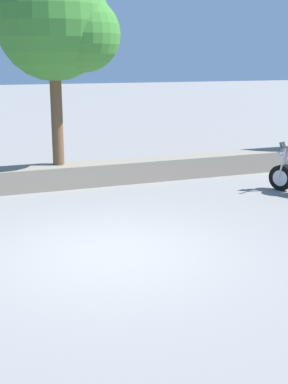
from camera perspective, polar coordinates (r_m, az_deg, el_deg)
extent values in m
plane|color=gray|center=(8.59, -3.73, -6.70)|extent=(120.00, 120.00, 0.00)
cube|color=gray|center=(12.99, -10.11, 1.66)|extent=(36.00, 0.80, 0.55)
cylinder|color=black|center=(12.96, 14.86, 1.53)|extent=(0.39, 0.62, 0.62)
cylinder|color=silver|center=(12.96, 14.86, 1.53)|extent=(0.31, 0.42, 0.38)
cylinder|color=#2D2D30|center=(12.79, 15.38, 4.62)|extent=(0.61, 0.31, 0.04)
sphere|color=silver|center=(12.82, 14.64, 4.05)|extent=(0.13, 0.13, 0.13)
sphere|color=silver|center=(12.94, 14.94, 4.12)|extent=(0.13, 0.13, 0.13)
cube|color=#26282D|center=(12.83, 15.00, 4.94)|extent=(0.22, 0.17, 0.18)
cylinder|color=silver|center=(12.79, 14.92, 3.01)|extent=(0.11, 0.17, 0.73)
cylinder|color=silver|center=(12.95, 15.31, 3.11)|extent=(0.11, 0.17, 0.73)
sphere|color=#2D2D30|center=(12.50, 14.90, 4.89)|extent=(0.07, 0.07, 0.07)
cylinder|color=brown|center=(12.90, -9.55, 8.14)|extent=(0.28, 0.28, 2.36)
sphere|color=#387A2D|center=(12.86, -9.97, 17.86)|extent=(2.68, 2.68, 2.68)
sphere|color=#387A2D|center=(12.59, -6.72, 16.82)|extent=(1.74, 1.74, 1.74)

